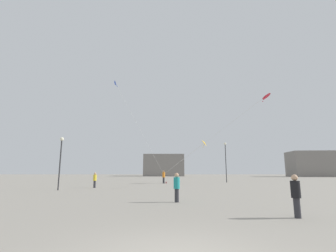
{
  "coord_description": "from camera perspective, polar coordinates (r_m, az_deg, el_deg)",
  "views": [
    {
      "loc": [
        -0.16,
        -5.28,
        1.69
      ],
      "look_at": [
        0.0,
        17.54,
        5.89
      ],
      "focal_mm": 26.51,
      "sensor_mm": 36.0,
      "label": 1
    }
  ],
  "objects": [
    {
      "name": "person_in_orange",
      "position": [
        36.65,
        -1.0,
        -11.47
      ],
      "size": [
        0.41,
        0.41,
        1.86
      ],
      "rotation": [
        0.0,
        0.0,
        1.37
      ],
      "color": "#2D2D33",
      "rests_on": "ground_plane"
    },
    {
      "name": "person_in_teal",
      "position": [
        14.38,
        2.01,
        -13.63
      ],
      "size": [
        0.35,
        0.35,
        1.61
      ],
      "rotation": [
        0.0,
        0.0,
        2.3
      ],
      "color": "#2D2D33",
      "rests_on": "ground_plane"
    },
    {
      "name": "person_in_yellow",
      "position": [
        27.84,
        -16.47,
        -11.67
      ],
      "size": [
        0.35,
        0.35,
        1.6
      ],
      "rotation": [
        0.0,
        0.0,
        3.78
      ],
      "color": "#2D2D33",
      "rests_on": "ground_plane"
    },
    {
      "name": "person_in_black",
      "position": [
        10.73,
        27.33,
        -13.69
      ],
      "size": [
        0.34,
        0.34,
        1.58
      ],
      "rotation": [
        0.0,
        0.0,
        2.8
      ],
      "color": "#2D2D33",
      "rests_on": "ground_plane"
    },
    {
      "name": "kite_cobalt_delta",
      "position": [
        41.11,
        -11.54,
        8.83
      ],
      "size": [
        8.16,
        2.04,
        14.78
      ],
      "color": "blue"
    },
    {
      "name": "kite_crimson_diamond",
      "position": [
        29.62,
        21.2,
        6.13
      ],
      "size": [
        12.06,
        11.15,
        8.94
      ],
      "color": "red"
    },
    {
      "name": "kite_amber_diamond",
      "position": [
        37.36,
        8.33,
        -3.85
      ],
      "size": [
        6.62,
        1.43,
        5.18
      ],
      "color": "yellow"
    },
    {
      "name": "building_left_hall",
      "position": [
        97.52,
        -0.91,
        -9.06
      ],
      "size": [
        15.01,
        14.76,
        8.03
      ],
      "color": "gray",
      "rests_on": "ground_plane"
    },
    {
      "name": "building_centre_hall",
      "position": [
        99.28,
        32.27,
        -7.39
      ],
      "size": [
        22.81,
        10.85,
        8.38
      ],
      "color": "gray",
      "rests_on": "ground_plane"
    },
    {
      "name": "lamppost_east",
      "position": [
        25.58,
        -23.44,
        -5.93
      ],
      "size": [
        0.36,
        0.36,
        4.93
      ],
      "color": "#2D2D30",
      "rests_on": "ground_plane"
    },
    {
      "name": "lamppost_west",
      "position": [
        40.17,
        13.11,
        -6.8
      ],
      "size": [
        0.36,
        0.36,
        6.22
      ],
      "color": "#2D2D30",
      "rests_on": "ground_plane"
    },
    {
      "name": "handbag_beside_flyer",
      "position": [
        36.78,
        -0.44,
        -12.87
      ],
      "size": [
        0.15,
        0.32,
        0.24
      ],
      "primitive_type": "cube",
      "rotation": [
        0.0,
        0.0,
        1.61
      ],
      "color": "maroon",
      "rests_on": "ground_plane"
    }
  ]
}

